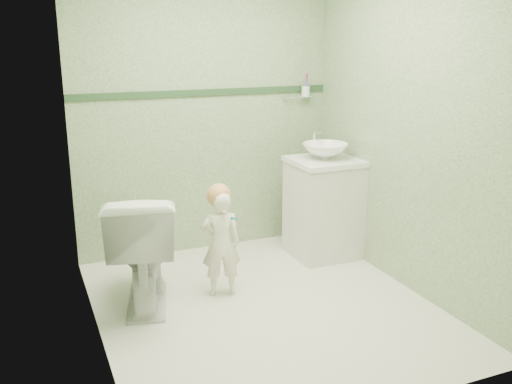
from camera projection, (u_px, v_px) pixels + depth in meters
name	position (u px, v px, depth m)	size (l,w,h in m)	color
ground	(264.00, 306.00, 3.95)	(2.50, 2.50, 0.00)	silver
room_shell	(265.00, 134.00, 3.63)	(2.50, 2.54, 2.40)	gray
trim_stripe	(205.00, 92.00, 4.69)	(2.20, 0.02, 0.05)	#264326
vanity	(323.00, 209.00, 4.78)	(0.52, 0.50, 0.80)	silver
counter	(325.00, 161.00, 4.67)	(0.54, 0.52, 0.04)	white
basin	(325.00, 151.00, 4.65)	(0.37, 0.37, 0.13)	white
faucet	(315.00, 138.00, 4.79)	(0.03, 0.13, 0.18)	silver
cup_holder	(305.00, 91.00, 4.98)	(0.26, 0.07, 0.21)	silver
toilet	(143.00, 248.00, 3.91)	(0.46, 0.80, 0.81)	white
toddler	(221.00, 244.00, 4.04)	(0.28, 0.18, 0.77)	#F0E5D0
hair_cap	(219.00, 196.00, 3.97)	(0.17, 0.17, 0.17)	tan
teal_toothbrush	(233.00, 218.00, 3.87)	(0.11, 0.14, 0.08)	#067F7A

